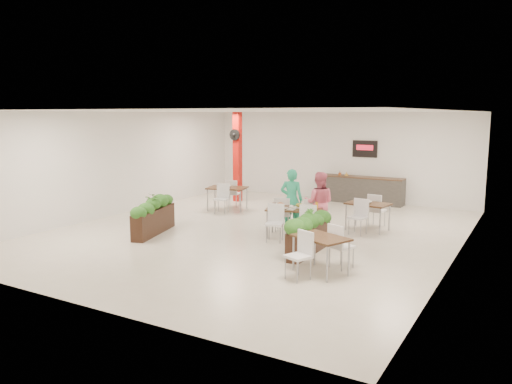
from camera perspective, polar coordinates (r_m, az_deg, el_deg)
ground at (r=13.45m, az=0.18°, el=-4.54°), size 12.00×12.00×0.00m
room_shell at (r=13.13m, az=0.19°, el=4.01°), size 10.10×12.10×3.22m
red_column at (r=17.94m, az=-2.15°, el=4.15°), size 0.40×0.41×3.20m
service_counter at (r=18.08m, az=11.89°, el=0.33°), size 3.00×0.64×2.20m
main_table at (r=12.79m, az=4.37°, el=-2.36°), size 1.64×1.90×0.92m
diner_man at (r=13.50m, az=4.08°, el=-0.88°), size 0.70×0.56×1.68m
diner_woman at (r=13.18m, az=7.21°, el=-1.25°), size 0.94×0.83×1.64m
planter_left at (r=13.38m, az=-11.63°, el=-2.49°), size 0.87×2.02×1.09m
planter_right at (r=11.35m, az=6.07°, el=-4.53°), size 0.43×1.97×1.03m
side_table_a at (r=16.41m, az=-3.30°, el=0.15°), size 1.42×1.67×0.92m
side_table_b at (r=13.82m, az=12.67°, el=-1.76°), size 1.19×1.66×0.92m
side_table_c at (r=9.93m, az=7.42°, el=-5.83°), size 1.26×1.66×0.92m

